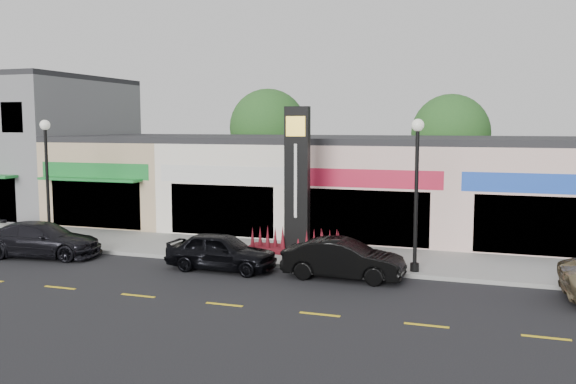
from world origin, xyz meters
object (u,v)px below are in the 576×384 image
lamp_east_near (417,180)px  car_black_conv (343,259)px  lamp_west_near (47,169)px  car_dark_sedan (42,240)px  car_black_sedan (221,251)px  pylon_sign (297,202)px

lamp_east_near → car_black_conv: size_ratio=1.28×
lamp_west_near → car_black_conv: 14.02m
car_dark_sedan → car_black_sedan: 7.98m
pylon_sign → car_black_conv: (2.68, -3.00, -1.57)m
car_dark_sedan → pylon_sign: bearing=-79.9°
lamp_east_near → car_black_sedan: size_ratio=1.31×
lamp_west_near → car_black_sedan: 9.58m
lamp_west_near → lamp_east_near: size_ratio=1.00×
car_dark_sedan → lamp_east_near: bearing=-92.3°
pylon_sign → car_dark_sedan: 10.62m
pylon_sign → car_black_sedan: 4.06m
car_black_sedan → car_dark_sedan: bearing=92.6°
car_black_sedan → car_black_conv: bearing=-86.8°
lamp_west_near → car_black_sedan: lamp_west_near is taller
pylon_sign → car_black_sedan: size_ratio=1.44×
lamp_west_near → car_black_sedan: size_ratio=1.31×
car_black_conv → lamp_west_near: bearing=84.6°
lamp_west_near → pylon_sign: size_ratio=0.91×
lamp_east_near → car_dark_sedan: (-14.92, -1.75, -2.76)m
car_black_conv → car_black_sedan: bearing=92.5°
pylon_sign → car_black_conv: pylon_sign is taller
lamp_west_near → pylon_sign: (11.00, 1.70, -1.20)m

